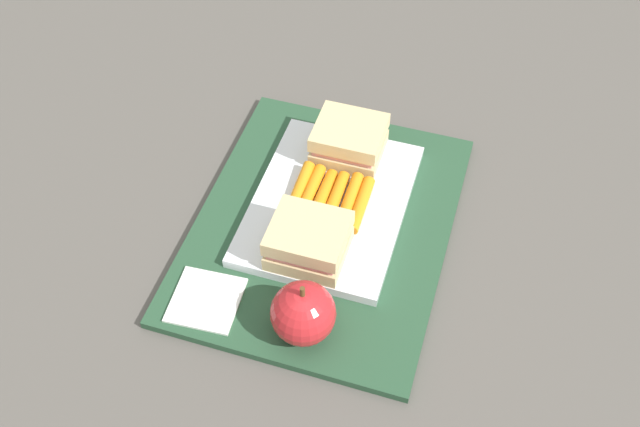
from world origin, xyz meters
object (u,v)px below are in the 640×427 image
sandwich_half_left (349,140)px  apple (303,313)px  food_tray (330,204)px  carrot_sticks_bundle (330,197)px  sandwich_half_right (309,241)px  paper_napkin (206,300)px

sandwich_half_left → apple: size_ratio=1.05×
food_tray → apple: 0.17m
carrot_sticks_bundle → apple: size_ratio=1.14×
sandwich_half_right → sandwich_half_left: bearing=180.0°
sandwich_half_right → apple: (0.09, 0.02, -0.00)m
sandwich_half_right → apple: bearing=14.4°
sandwich_half_left → apple: apple is taller
sandwich_half_left → paper_napkin: 0.26m
food_tray → sandwich_half_left: 0.08m
apple → paper_napkin: apple is taller
carrot_sticks_bundle → apple: (0.16, 0.02, 0.01)m
sandwich_half_left → carrot_sticks_bundle: size_ratio=0.92×
carrot_sticks_bundle → apple: bearing=7.7°
sandwich_half_left → food_tray: bearing=0.0°
carrot_sticks_bundle → paper_napkin: bearing=-28.2°
food_tray → carrot_sticks_bundle: (0.00, -0.00, 0.01)m
food_tray → apple: (0.16, 0.02, 0.03)m
sandwich_half_left → carrot_sticks_bundle: 0.08m
carrot_sticks_bundle → paper_napkin: (0.16, -0.09, -0.02)m
sandwich_half_left → carrot_sticks_bundle: sandwich_half_left is taller
sandwich_half_right → apple: 0.09m
carrot_sticks_bundle → paper_napkin: size_ratio=1.24×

